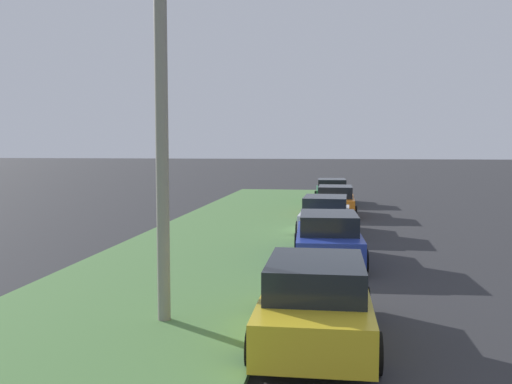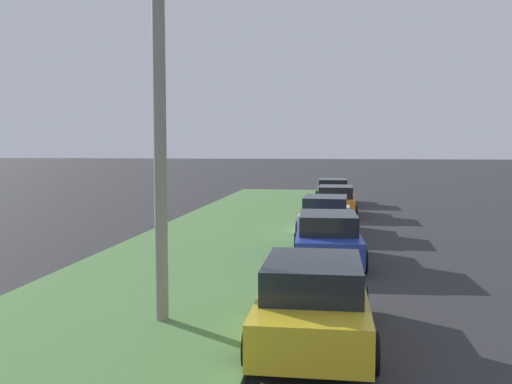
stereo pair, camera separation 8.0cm
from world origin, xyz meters
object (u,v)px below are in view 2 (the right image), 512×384
Objects in this scene: parked_car_white at (326,215)px; parked_car_blue at (328,238)px; parked_car_green at (332,192)px; parked_car_yellow at (313,301)px; streetlight at (176,91)px; parked_car_orange at (336,201)px.

parked_car_blue is at bearing -176.46° from parked_car_white.
parked_car_blue and parked_car_green have the same top height.
parked_car_yellow is 0.58× the size of streetlight.
parked_car_blue is 7.78m from streetlight.
parked_car_white and parked_car_green have the same top height.
parked_car_blue is at bearing -1.58° from parked_car_yellow.
parked_car_white is (12.20, 0.11, 0.00)m from parked_car_yellow.
parked_car_green is at bearing -6.12° from streetlight.
parked_car_blue is at bearing 178.25° from parked_car_green.
parked_car_orange is (11.24, -0.15, 0.00)m from parked_car_blue.
parked_car_blue is 1.01× the size of parked_car_green.
parked_car_white is 12.62m from streetlight.
parked_car_green is (5.87, 0.24, 0.00)m from parked_car_orange.
parked_car_orange is 0.57× the size of streetlight.
parked_car_yellow is 0.99× the size of parked_car_green.
parked_car_yellow is 6.72m from parked_car_blue.
parked_car_green is (23.82, 0.00, 0.00)m from parked_car_yellow.
parked_car_yellow and parked_car_blue have the same top height.
parked_car_white is at bearing 177.40° from parked_car_green.
parked_car_green is at bearing -2.64° from parked_car_blue.
parked_car_yellow is at bearing 176.22° from parked_car_blue.
parked_car_green is 0.58× the size of streetlight.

